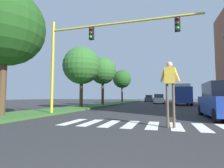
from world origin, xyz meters
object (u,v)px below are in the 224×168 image
object	(u,v)px
tree_mid	(82,66)
traffic_light_gantry	(91,45)
pedestrian_performer	(170,83)
sedan_distant	(149,99)
sedan_midblock	(159,99)
truck_box_delivery	(181,94)
tree_distant	(122,79)
tree_far	(103,71)
suv_crossing	(224,101)
tree_near	(5,27)

from	to	relation	value
tree_mid	traffic_light_gantry	world-z (taller)	tree_mid
pedestrian_performer	sedan_distant	xyz separation A→B (m)	(-3.76, 37.92, -0.87)
sedan_midblock	sedan_distant	xyz separation A→B (m)	(-2.63, 11.84, 0.00)
sedan_midblock	sedan_distant	bearing A→B (deg)	102.51
traffic_light_gantry	truck_box_delivery	size ratio (longest dim) A/B	1.49
sedan_midblock	tree_distant	bearing A→B (deg)	157.82
pedestrian_performer	tree_distant	bearing A→B (deg)	106.44
sedan_distant	tree_far	bearing A→B (deg)	-101.94
tree_mid	tree_far	world-z (taller)	tree_far
tree_distant	suv_crossing	size ratio (longest dim) A/B	1.45
tree_far	sedan_midblock	xyz separation A→B (m)	(7.22, 9.86, -4.01)
tree_near	tree_mid	size ratio (longest dim) A/B	1.11
suv_crossing	sedan_midblock	bearing A→B (deg)	100.23
traffic_light_gantry	sedan_midblock	size ratio (longest dim) A/B	2.17
tree_mid	traffic_light_gantry	size ratio (longest dim) A/B	0.69
tree_mid	sedan_distant	bearing A→B (deg)	79.95
tree_distant	sedan_midblock	bearing A→B (deg)	-22.18
tree_mid	pedestrian_performer	size ratio (longest dim) A/B	2.57
pedestrian_performer	truck_box_delivery	xyz separation A→B (m)	(2.23, 21.32, -0.03)
tree_far	suv_crossing	xyz separation A→B (m)	(11.23, -12.36, -3.86)
tree_mid	tree_near	bearing A→B (deg)	-90.20
traffic_light_gantry	tree_far	bearing A→B (deg)	106.26
tree_mid	tree_distant	world-z (taller)	tree_distant
suv_crossing	truck_box_delivery	distance (m)	17.49
traffic_light_gantry	tree_near	bearing A→B (deg)	-150.94
tree_near	tree_far	bearing A→B (deg)	88.69
tree_near	suv_crossing	size ratio (longest dim) A/B	1.53
tree_far	traffic_light_gantry	distance (m)	13.82
truck_box_delivery	tree_far	bearing A→B (deg)	-154.25
tree_far	tree_distant	distance (m)	12.90
tree_distant	sedan_midblock	xyz separation A→B (m)	(7.46, -3.04, -4.15)
pedestrian_performer	sedan_distant	world-z (taller)	pedestrian_performer
tree_mid	sedan_distant	world-z (taller)	tree_mid
tree_distant	sedan_distant	world-z (taller)	tree_distant
tree_far	tree_distant	world-z (taller)	tree_distant
tree_mid	traffic_light_gantry	bearing A→B (deg)	-60.01
pedestrian_performer	suv_crossing	bearing A→B (deg)	53.30
tree_far	sedan_midblock	bearing A→B (deg)	53.79
sedan_distant	truck_box_delivery	distance (m)	17.67
tree_far	tree_near	bearing A→B (deg)	-91.31
traffic_light_gantry	suv_crossing	size ratio (longest dim) A/B	2.00
pedestrian_performer	tree_near	bearing A→B (deg)	175.96
tree_distant	pedestrian_performer	xyz separation A→B (m)	(8.59, -29.11, -3.27)
tree_far	traffic_light_gantry	bearing A→B (deg)	-73.74
tree_far	sedan_distant	size ratio (longest dim) A/B	1.45
tree_near	sedan_midblock	bearing A→B (deg)	73.44
tree_far	traffic_light_gantry	xyz separation A→B (m)	(3.87, -13.26, -0.42)
suv_crossing	sedan_midblock	size ratio (longest dim) A/B	1.09
tree_mid	suv_crossing	world-z (taller)	tree_mid
tree_far	sedan_midblock	distance (m)	12.86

